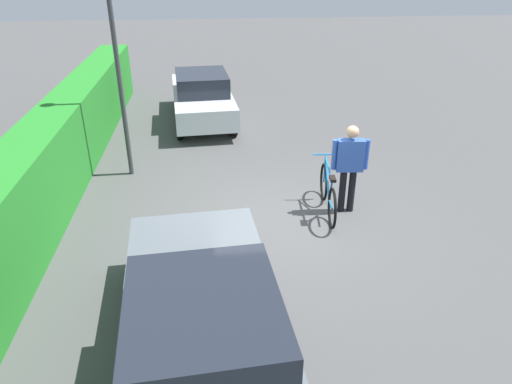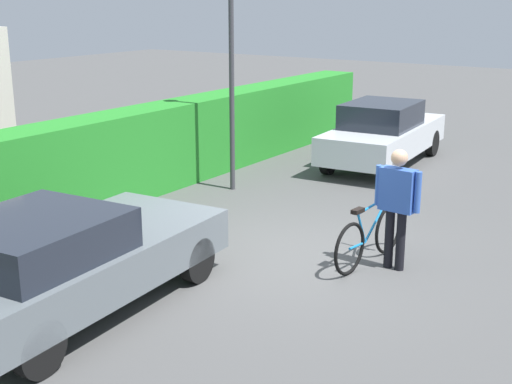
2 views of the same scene
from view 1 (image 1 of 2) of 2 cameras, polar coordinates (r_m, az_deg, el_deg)
name	(u,v)px [view 1 (image 1 of 2)]	position (r m, az deg, el deg)	size (l,w,h in m)	color
ground_plane	(280,221)	(8.88, 2.94, -3.53)	(60.00, 60.00, 0.00)	#494949
hedge_row	(29,193)	(8.97, -25.74, -0.06)	(19.07, 0.90, 1.66)	#237E26
parked_car_near	(203,318)	(5.73, -6.47, -14.87)	(4.29, 2.14, 1.34)	slate
parked_car_far	(202,97)	(14.12, -6.54, 11.39)	(4.40, 1.93, 1.46)	silver
bicycle	(328,193)	(9.09, 8.67, -0.10)	(1.85, 0.50, 0.99)	black
person_rider	(350,162)	(8.95, 11.25, 3.55)	(0.24, 0.69, 1.73)	black
street_lamp	(114,40)	(10.29, -16.75, 17.19)	(0.28, 0.28, 4.60)	#38383D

